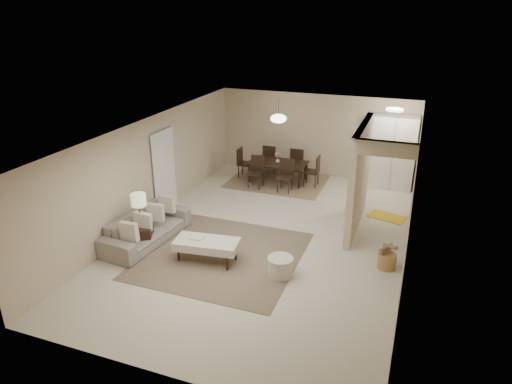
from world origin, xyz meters
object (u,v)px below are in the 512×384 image
at_px(sofa, 146,228).
at_px(side_table, 142,237).
at_px(round_pouf, 280,267).
at_px(wicker_basket, 387,261).
at_px(dining_table, 277,172).
at_px(pantry_cabinet, 393,153).
at_px(ottoman_bench, 207,244).

relative_size(sofa, side_table, 4.59).
height_order(sofa, round_pouf, sofa).
distance_m(round_pouf, wicker_basket, 2.17).
bearing_deg(sofa, round_pouf, -90.17).
distance_m(wicker_basket, dining_table, 5.26).
distance_m(pantry_cabinet, dining_table, 3.37).
relative_size(ottoman_bench, wicker_basket, 3.73).
relative_size(pantry_cabinet, sofa, 0.93).
height_order(pantry_cabinet, ottoman_bench, pantry_cabinet).
bearing_deg(dining_table, ottoman_bench, -89.34).
xyz_separation_m(pantry_cabinet, wicker_basket, (0.34, -4.57, -0.89)).
height_order(side_table, round_pouf, side_table).
height_order(wicker_basket, dining_table, dining_table).
xyz_separation_m(pantry_cabinet, dining_table, (-3.21, -0.69, -0.75)).
distance_m(side_table, round_pouf, 3.17).
distance_m(ottoman_bench, round_pouf, 1.60).
bearing_deg(round_pouf, ottoman_bench, 179.37).
height_order(side_table, dining_table, dining_table).
distance_m(side_table, wicker_basket, 5.18).
relative_size(ottoman_bench, round_pouf, 2.74).
relative_size(sofa, ottoman_bench, 1.63).
bearing_deg(round_pouf, dining_table, 108.33).
bearing_deg(pantry_cabinet, wicker_basket, -85.76).
xyz_separation_m(ottoman_bench, dining_table, (-0.04, 4.88, -0.08)).
height_order(pantry_cabinet, dining_table, pantry_cabinet).
bearing_deg(wicker_basket, pantry_cabinet, 94.24).
height_order(pantry_cabinet, side_table, pantry_cabinet).
bearing_deg(sofa, ottoman_bench, -94.96).
bearing_deg(sofa, side_table, -163.36).
bearing_deg(dining_table, side_table, -107.46).
relative_size(pantry_cabinet, dining_table, 1.23).
height_order(ottoman_bench, dining_table, dining_table).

